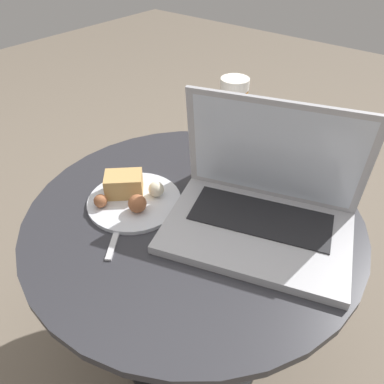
{
  "coord_description": "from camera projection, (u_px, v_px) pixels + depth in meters",
  "views": [
    {
      "loc": [
        0.38,
        -0.47,
        1.03
      ],
      "look_at": [
        0.01,
        -0.02,
        0.57
      ],
      "focal_mm": 35.0,
      "sensor_mm": 36.0,
      "label": 1
    }
  ],
  "objects": [
    {
      "name": "ground_plane",
      "position": [
        193.0,
        339.0,
        1.11
      ],
      "size": [
        6.0,
        6.0,
        0.0
      ],
      "primitive_type": "plane",
      "color": "#726656"
    },
    {
      "name": "table",
      "position": [
        193.0,
        258.0,
        0.89
      ],
      "size": [
        0.72,
        0.72,
        0.5
      ],
      "color": "black",
      "rests_on": "ground_plane"
    },
    {
      "name": "laptop",
      "position": [
        262.0,
        205.0,
        0.74
      ],
      "size": [
        0.42,
        0.34,
        0.25
      ],
      "color": "#B2B2B7",
      "rests_on": "table"
    },
    {
      "name": "beer_glass",
      "position": [
        232.0,
        125.0,
        0.87
      ],
      "size": [
        0.06,
        0.06,
        0.22
      ],
      "color": "#C6701E",
      "rests_on": "table"
    },
    {
      "name": "snack_plate",
      "position": [
        132.0,
        195.0,
        0.82
      ],
      "size": [
        0.2,
        0.2,
        0.06
      ],
      "color": "silver",
      "rests_on": "table"
    },
    {
      "name": "fork",
      "position": [
        120.0,
        223.0,
        0.77
      ],
      "size": [
        0.12,
        0.15,
        0.0
      ],
      "color": "silver",
      "rests_on": "table"
    }
  ]
}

